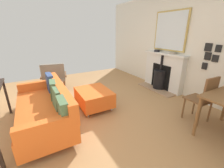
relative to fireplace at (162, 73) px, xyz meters
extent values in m
cube|color=#A87A4C|center=(2.42, 0.12, -0.47)|extent=(5.22, 6.03, 0.01)
cube|color=silver|center=(-0.19, 0.12, 0.85)|extent=(0.12, 6.03, 2.65)
cube|color=#9E7A5B|center=(0.22, 0.00, -0.46)|extent=(0.33, 1.22, 0.03)
cube|color=silver|center=(-0.04, 0.00, 0.04)|extent=(0.19, 1.29, 1.02)
cube|color=black|center=(0.04, 0.00, -0.09)|extent=(0.06, 0.65, 0.71)
cylinder|color=black|center=(0.08, 0.00, -0.17)|extent=(0.36, 0.36, 0.53)
cylinder|color=black|center=(0.08, 0.00, 0.10)|extent=(0.38, 0.38, 0.02)
cylinder|color=black|center=(0.08, 0.00, 0.33)|extent=(0.07, 0.07, 0.43)
cube|color=silver|center=(-0.01, 0.00, 0.57)|extent=(0.24, 1.37, 0.05)
cube|color=tan|center=(-0.11, 0.00, 1.17)|extent=(0.04, 1.04, 1.04)
cube|color=silver|center=(-0.09, 0.00, 1.17)|extent=(0.01, 0.96, 0.96)
cylinder|color=black|center=(-0.01, -0.31, 0.62)|extent=(0.16, 0.16, 0.05)
torus|color=black|center=(-0.01, -0.31, 0.64)|extent=(0.16, 0.16, 0.01)
cylinder|color=#9E9384|center=(-0.01, 0.24, 0.62)|extent=(0.15, 0.15, 0.05)
torus|color=#9E9384|center=(-0.01, 0.24, 0.64)|extent=(0.15, 0.15, 0.01)
cylinder|color=#B2B2B7|center=(3.61, -0.58, -0.42)|extent=(0.04, 0.04, 0.10)
cylinder|color=#B2B2B7|center=(3.63, 1.00, -0.42)|extent=(0.04, 0.04, 0.10)
cylinder|color=#B2B2B7|center=(2.96, -0.57, -0.42)|extent=(0.04, 0.04, 0.10)
cylinder|color=#B2B2B7|center=(2.98, 1.01, -0.42)|extent=(0.04, 0.04, 0.10)
cube|color=orange|center=(3.29, 0.22, -0.22)|extent=(0.84, 1.87, 0.30)
cube|color=orange|center=(2.95, 0.22, 0.10)|extent=(0.16, 1.86, 0.33)
cube|color=orange|center=(3.28, -0.65, 0.02)|extent=(0.78, 0.13, 0.18)
cube|color=orange|center=(3.30, 1.09, 0.02)|extent=(0.78, 0.13, 0.18)
cube|color=#334775|center=(3.04, -0.45, 0.11)|extent=(0.12, 0.39, 0.40)
cube|color=#4C6B47|center=(3.04, -0.01, 0.09)|extent=(0.16, 0.37, 0.36)
cube|color=#4C6B47|center=(3.05, 0.44, 0.09)|extent=(0.14, 0.35, 0.35)
cube|color=#4C6B47|center=(3.05, 0.91, 0.10)|extent=(0.13, 0.37, 0.37)
cylinder|color=#B2B2B7|center=(2.49, -0.27, -0.43)|extent=(0.03, 0.03, 0.09)
cylinder|color=#B2B2B7|center=(2.50, 0.40, -0.43)|extent=(0.03, 0.03, 0.09)
cylinder|color=#B2B2B7|center=(1.94, -0.26, -0.43)|extent=(0.03, 0.03, 0.09)
cylinder|color=#B2B2B7|center=(1.96, 0.41, -0.43)|extent=(0.03, 0.03, 0.09)
cube|color=orange|center=(2.22, 0.07, -0.22)|extent=(0.70, 0.85, 0.32)
cube|color=brown|center=(2.49, -1.67, -0.30)|extent=(0.05, 0.05, 0.34)
cube|color=brown|center=(2.99, -1.78, -0.30)|extent=(0.05, 0.05, 0.34)
cube|color=brown|center=(2.59, -1.21, -0.30)|extent=(0.05, 0.05, 0.34)
cube|color=brown|center=(3.09, -1.31, -0.30)|extent=(0.05, 0.05, 0.34)
cube|color=slate|center=(2.79, -1.49, -0.11)|extent=(0.70, 0.67, 0.08)
cube|color=slate|center=(2.84, -1.25, 0.15)|extent=(0.62, 0.26, 0.44)
cube|color=brown|center=(2.48, -1.43, -0.02)|extent=(0.15, 0.53, 0.04)
cube|color=brown|center=(3.10, -1.56, -0.02)|extent=(0.15, 0.53, 0.04)
cube|color=black|center=(3.87, -0.56, -0.10)|extent=(0.04, 0.04, 0.75)
cylinder|color=brown|center=(1.17, 1.80, -0.12)|extent=(0.05, 0.05, 0.70)
cylinder|color=brown|center=(0.55, 1.38, -0.25)|extent=(0.03, 0.03, 0.44)
cylinder|color=brown|center=(0.87, 1.37, -0.25)|extent=(0.03, 0.03, 0.44)
cylinder|color=brown|center=(0.57, 1.70, -0.25)|extent=(0.03, 0.03, 0.44)
cylinder|color=brown|center=(0.88, 1.68, -0.25)|extent=(0.03, 0.03, 0.44)
cube|color=brown|center=(0.72, 1.53, -0.02)|extent=(0.42, 0.42, 0.02)
cube|color=brown|center=(0.73, 1.70, 0.22)|extent=(0.36, 0.05, 0.45)
cube|color=black|center=(-0.12, 1.07, 0.84)|extent=(0.02, 0.15, 0.17)
cube|color=black|center=(-0.12, 1.28, 0.84)|extent=(0.02, 0.12, 0.15)
cube|color=black|center=(-0.12, 1.10, 0.65)|extent=(0.02, 0.14, 0.17)
cube|color=black|center=(-0.12, 1.26, 0.63)|extent=(0.02, 0.13, 0.15)
cube|color=black|center=(-0.12, 1.07, 0.42)|extent=(0.02, 0.11, 0.15)
camera|label=1|loc=(3.37, 2.89, 1.19)|focal=23.63mm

